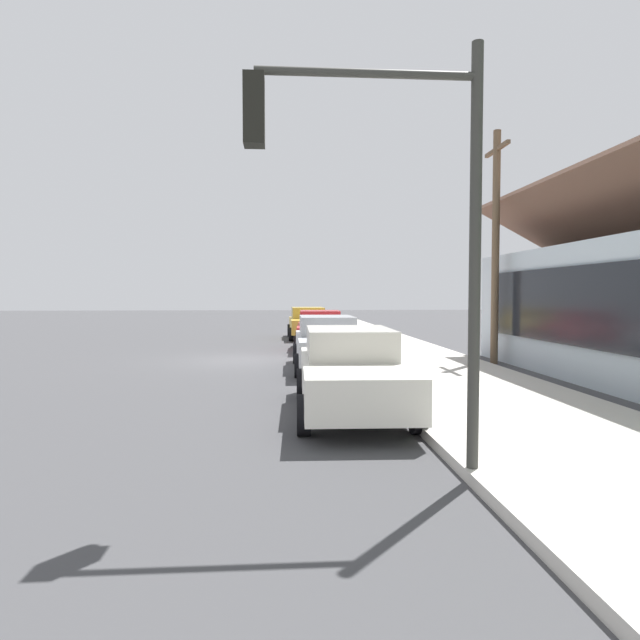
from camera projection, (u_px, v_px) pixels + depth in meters
name	position (u px, v px, depth m)	size (l,w,h in m)	color
ground_plane	(244.00, 360.00, 18.77)	(120.00, 120.00, 0.00)	#424244
sidewalk_curb	(404.00, 356.00, 19.15)	(60.00, 4.20, 0.16)	beige
car_mustard	(308.00, 322.00, 27.99)	(4.76, 2.09, 1.59)	gold
car_cherry	(320.00, 330.00, 22.17)	(4.41, 2.19, 1.59)	red
car_silver	(327.00, 342.00, 16.39)	(4.87, 2.07, 1.59)	silver
car_ivory	(351.00, 370.00, 10.35)	(4.94, 2.15, 1.59)	silver
traffic_light_main	(387.00, 188.00, 6.36)	(0.37, 2.79, 5.20)	#383833
utility_pole_wooden	(496.00, 243.00, 17.56)	(1.80, 0.24, 7.50)	brown
fire_hydrant_red	(345.00, 333.00, 24.78)	(0.22, 0.22, 0.71)	red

